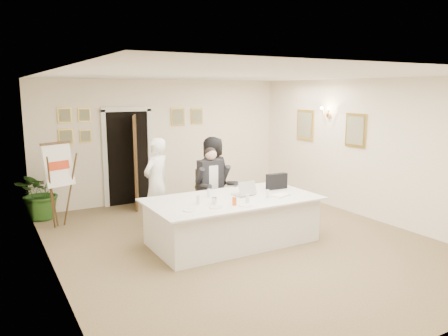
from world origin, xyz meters
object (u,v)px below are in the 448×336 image
at_px(potted_palm, 41,191).
at_px(steel_jug, 214,201).
at_px(standing_man, 157,182).
at_px(paper_stack, 280,195).
at_px(conference_table, 232,220).
at_px(seated_man, 212,185).
at_px(laptop_bag, 277,181).
at_px(laptop, 243,187).
at_px(standing_woman, 213,174).
at_px(flip_chart, 58,189).
at_px(oj_glass, 234,201).

height_order(potted_palm, steel_jug, potted_palm).
height_order(standing_man, paper_stack, standing_man).
height_order(conference_table, potted_palm, potted_palm).
relative_size(seated_man, paper_stack, 4.78).
relative_size(conference_table, laptop_bag, 7.07).
relative_size(laptop, steel_jug, 3.42).
relative_size(standing_man, steel_jug, 15.37).
xyz_separation_m(standing_man, laptop_bag, (1.83, -1.32, 0.07)).
xyz_separation_m(standing_man, laptop, (1.06, -1.41, 0.07)).
bearing_deg(paper_stack, standing_man, 130.83).
bearing_deg(paper_stack, standing_woman, 93.38).
relative_size(standing_woman, laptop_bag, 3.95).
relative_size(seated_man, steel_jug, 13.65).
xyz_separation_m(laptop_bag, steel_jug, (-1.51, -0.40, -0.09)).
bearing_deg(flip_chart, standing_man, -25.16).
bearing_deg(potted_palm, seated_man, -34.30).
relative_size(flip_chart, standing_woman, 0.99).
xyz_separation_m(paper_stack, oj_glass, (-0.99, -0.13, 0.05)).
bearing_deg(standing_woman, laptop, 74.75).
bearing_deg(seated_man, paper_stack, -64.19).
relative_size(standing_woman, potted_palm, 1.43).
distance_m(seated_man, laptop, 1.06).
distance_m(oj_glass, steel_jug, 0.33).
xyz_separation_m(standing_woman, laptop, (-0.37, -1.81, 0.11)).
bearing_deg(flip_chart, standing_woman, -7.02).
bearing_deg(laptop_bag, standing_woman, 105.41).
bearing_deg(oj_glass, paper_stack, 7.50).
height_order(seated_man, paper_stack, seated_man).
relative_size(conference_table, laptop, 7.65).
distance_m(standing_woman, laptop, 1.85).
xyz_separation_m(flip_chart, steel_jug, (1.98, -2.50, 0.09)).
xyz_separation_m(laptop, oj_glass, (-0.50, -0.53, -0.07)).
bearing_deg(paper_stack, laptop, 141.36).
xyz_separation_m(flip_chart, potted_palm, (-0.21, 0.82, -0.18)).
distance_m(laptop_bag, paper_stack, 0.57).
bearing_deg(conference_table, potted_palm, 130.33).
height_order(conference_table, standing_woman, standing_woman).
xyz_separation_m(laptop, paper_stack, (0.50, -0.40, -0.12)).
height_order(standing_man, laptop_bag, standing_man).
distance_m(conference_table, oj_glass, 0.65).
bearing_deg(laptop_bag, seated_man, 133.05).
relative_size(seated_man, laptop, 4.00).
relative_size(standing_woman, laptop, 4.28).
xyz_separation_m(flip_chart, laptop_bag, (3.49, -2.10, 0.18)).
height_order(standing_woman, potted_palm, standing_woman).
bearing_deg(steel_jug, seated_man, 63.56).
distance_m(flip_chart, oj_glass, 3.51).
height_order(potted_palm, oj_glass, potted_palm).
xyz_separation_m(standing_woman, paper_stack, (0.13, -2.20, -0.01)).
bearing_deg(conference_table, laptop_bag, 10.41).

